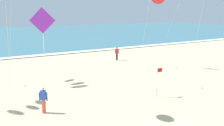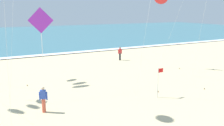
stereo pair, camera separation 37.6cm
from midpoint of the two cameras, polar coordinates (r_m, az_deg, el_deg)
name	(u,v)px [view 1 (the left image)]	position (r m, az deg, el deg)	size (l,w,h in m)	color
ocean_water	(6,36)	(62.83, -23.55, 5.86)	(160.00, 60.00, 0.08)	teal
shoreline_foam	(35,56)	(33.69, -17.74, 1.66)	(160.00, 1.41, 0.01)	white
kite_diamond_violet_near	(39,26)	(11.15, -17.56, 8.21)	(4.61, 2.41, 6.06)	purple
bystander_blue_top	(43,100)	(15.02, -16.41, -8.24)	(0.45, 0.31, 1.59)	#D8593F
bystander_red_top	(117,53)	(29.47, 0.77, 2.24)	(0.50, 0.22, 1.59)	black
lifeguard_flag	(158,79)	(17.14, 9.96, -3.76)	(0.44, 0.05, 2.10)	silver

